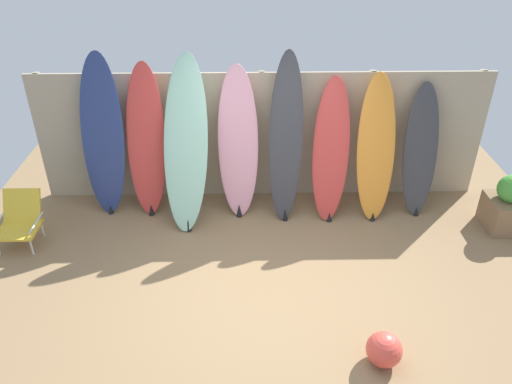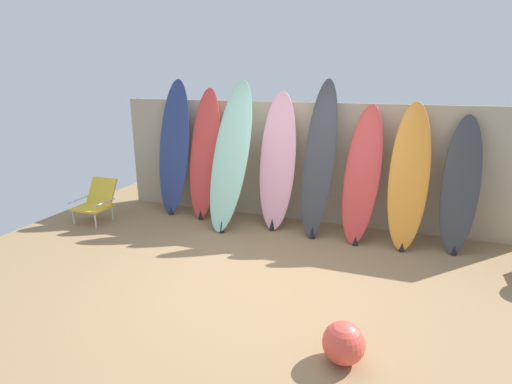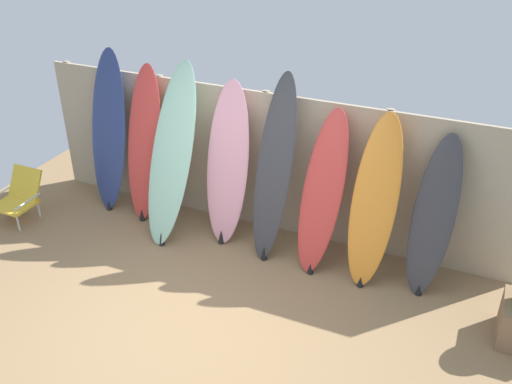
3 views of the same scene
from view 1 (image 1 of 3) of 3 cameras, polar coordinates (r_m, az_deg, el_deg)
The scene contains 13 objects.
ground at distance 5.68m, azimuth 1.14°, elevation -10.66°, with size 7.68×7.68×0.00m, color #8E704C.
fence_back at distance 6.87m, azimuth 0.61°, elevation 6.38°, with size 6.08×0.11×1.80m.
surfboard_navy_0 at distance 6.79m, azimuth -17.12°, elevation 6.04°, with size 0.62×0.54×2.13m.
surfboard_red_1 at distance 6.65m, azimuth -12.43°, elevation 5.59°, with size 0.56×0.56×2.01m.
surfboard_seafoam_2 at distance 6.33m, azimuth -8.03°, elevation 5.30°, with size 0.65×0.94×2.13m.
surfboard_pink_3 at distance 6.48m, azimuth -2.05°, elevation 5.48°, with size 0.54×0.56×1.97m.
surfboard_charcoal_4 at distance 6.42m, azimuth 3.43°, elevation 5.95°, with size 0.50×0.70×2.14m.
surfboard_red_5 at distance 6.54m, azimuth 8.55°, elevation 4.67°, with size 0.56×0.75×1.82m.
surfboard_orange_6 at distance 6.65m, azimuth 13.54°, elevation 4.82°, with size 0.51×0.70×1.87m.
surfboard_charcoal_7 at distance 6.94m, azimuth 18.26°, elevation 4.46°, with size 0.50×0.65×1.71m.
beach_chair at distance 6.81m, azimuth -25.37°, elevation -2.82°, with size 0.50×0.58×0.63m.
planter_box at distance 7.16m, azimuth 26.77°, elevation -1.42°, with size 0.47×0.53×0.76m.
beach_ball at distance 4.97m, azimuth 14.43°, elevation -17.04°, with size 0.34×0.34×0.34m, color #E54C3F.
Camera 1 is at (-0.19, -4.21, 3.81)m, focal length 35.00 mm.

